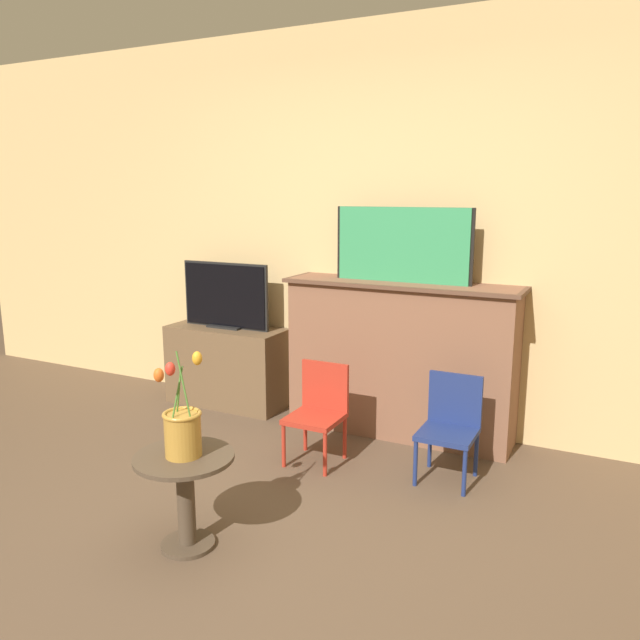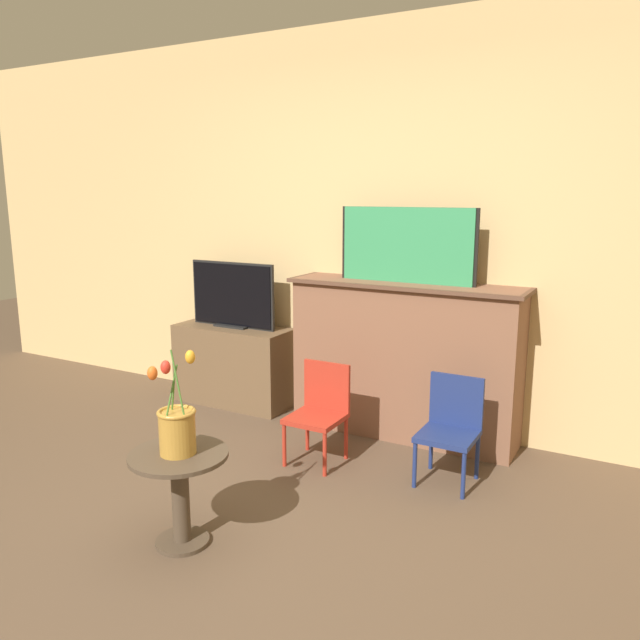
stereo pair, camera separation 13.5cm
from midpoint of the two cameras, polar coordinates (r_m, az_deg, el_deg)
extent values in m
plane|color=brown|center=(2.91, -10.40, -22.02)|extent=(14.00, 14.00, 0.00)
cube|color=tan|center=(4.28, 7.38, 8.19)|extent=(8.00, 0.06, 2.70)
cube|color=brown|center=(4.15, 8.62, -3.65)|extent=(1.49, 0.35, 1.03)
cube|color=brown|center=(4.04, 8.79, 3.21)|extent=(1.55, 0.39, 0.02)
cube|color=black|center=(4.04, 8.91, 6.78)|extent=(0.91, 0.02, 0.48)
cube|color=#338E56|center=(4.03, 8.86, 6.77)|extent=(0.87, 0.02, 0.48)
cube|color=brown|center=(4.82, -7.08, -4.11)|extent=(0.91, 0.37, 0.60)
cube|color=black|center=(4.75, -7.17, -0.53)|extent=(0.28, 0.12, 0.01)
cube|color=black|center=(4.71, -7.17, 2.31)|extent=(0.73, 0.02, 0.49)
cube|color=black|center=(4.70, -7.24, 2.29)|extent=(0.70, 0.02, 0.46)
cylinder|color=#B22D1E|center=(3.76, -2.24, -11.37)|extent=(0.02, 0.02, 0.26)
cylinder|color=#B22D1E|center=(3.64, 1.52, -12.19)|extent=(0.02, 0.02, 0.26)
cylinder|color=#B22D1E|center=(3.98, -0.18, -10.03)|extent=(0.02, 0.02, 0.26)
cylinder|color=#B22D1E|center=(3.86, 3.42, -10.74)|extent=(0.02, 0.02, 0.26)
cube|color=#B22D1E|center=(3.75, 0.63, -8.99)|extent=(0.31, 0.31, 0.03)
cube|color=#B22D1E|center=(3.82, 1.65, -6.03)|extent=(0.31, 0.02, 0.30)
cylinder|color=navy|center=(3.56, 9.76, -12.93)|extent=(0.02, 0.02, 0.26)
cylinder|color=navy|center=(3.49, 14.10, -13.64)|extent=(0.02, 0.02, 0.26)
cylinder|color=navy|center=(3.80, 11.15, -11.36)|extent=(0.02, 0.02, 0.26)
cylinder|color=navy|center=(3.73, 15.21, -11.98)|extent=(0.02, 0.02, 0.26)
cube|color=navy|center=(3.59, 12.66, -10.31)|extent=(0.31, 0.31, 0.03)
cube|color=navy|center=(3.66, 13.41, -7.17)|extent=(0.31, 0.02, 0.30)
cylinder|color=#4C3D2D|center=(3.13, -11.17, -19.22)|extent=(0.25, 0.25, 0.02)
cylinder|color=#4C3D2D|center=(3.03, -11.33, -15.91)|extent=(0.08, 0.08, 0.43)
cylinder|color=#4C3D2D|center=(2.93, -11.51, -12.02)|extent=(0.45, 0.45, 0.02)
cylinder|color=#B78433|center=(2.89, -11.59, -10.07)|extent=(0.16, 0.16, 0.19)
torus|color=#B78433|center=(2.86, -11.68, -8.26)|extent=(0.17, 0.17, 0.02)
cylinder|color=#477A2D|center=(2.86, -11.97, -6.91)|extent=(0.07, 0.04, 0.26)
ellipsoid|color=red|center=(2.88, -12.64, -4.24)|extent=(0.05, 0.05, 0.06)
cylinder|color=#477A2D|center=(2.81, -12.17, -6.93)|extent=(0.02, 0.10, 0.28)
ellipsoid|color=orange|center=(2.72, -13.71, -4.75)|extent=(0.04, 0.04, 0.06)
cylinder|color=#477A2D|center=(2.80, -11.43, -6.27)|extent=(0.10, 0.03, 0.35)
ellipsoid|color=orange|center=(2.68, -10.38, -3.35)|extent=(0.04, 0.04, 0.06)
camera|label=1|loc=(0.07, -88.88, 0.23)|focal=35.00mm
camera|label=2|loc=(0.07, 91.12, -0.23)|focal=35.00mm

